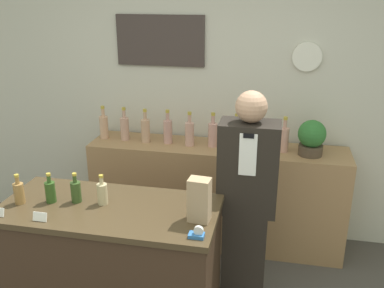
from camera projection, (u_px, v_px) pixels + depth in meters
The scene contains 21 objects.
back_wall at pixel (204, 93), 3.90m from camera, with size 5.20×0.09×2.70m.
back_shelf at pixel (216, 195), 3.91m from camera, with size 2.27×0.46×0.95m.
display_counter at pixel (113, 267), 2.92m from camera, with size 1.42×0.67×0.93m.
shopkeeper at pixel (247, 203), 3.05m from camera, with size 0.41×0.26×1.63m.
potted_plant at pixel (312, 137), 3.51m from camera, with size 0.23×0.23×0.30m.
paper_bag at pixel (199, 200), 2.56m from camera, with size 0.14×0.11×0.27m.
tape_dispenser at pixel (197, 234), 2.42m from camera, with size 0.09×0.06×0.07m.
price_card_right at pixel (40, 217), 2.58m from camera, with size 0.09×0.02×0.06m.
counter_bottle_0 at pixel (19, 192), 2.78m from camera, with size 0.07×0.07×0.20m.
counter_bottle_1 at pixel (50, 191), 2.80m from camera, with size 0.07×0.07×0.20m.
counter_bottle_2 at pixel (76, 191), 2.80m from camera, with size 0.07×0.07×0.20m.
counter_bottle_3 at pixel (102, 193), 2.77m from camera, with size 0.07×0.07×0.20m.
shelf_bottle_0 at pixel (104, 126), 3.92m from camera, with size 0.08×0.08×0.31m.
shelf_bottle_1 at pixel (125, 128), 3.88m from camera, with size 0.08×0.08×0.31m.
shelf_bottle_2 at pixel (146, 130), 3.82m from camera, with size 0.08×0.08×0.31m.
shelf_bottle_3 at pixel (168, 131), 3.80m from camera, with size 0.08×0.08×0.31m.
shelf_bottle_4 at pixel (190, 133), 3.74m from camera, with size 0.08×0.08×0.31m.
shelf_bottle_5 at pixel (213, 134), 3.71m from camera, with size 0.08×0.08×0.31m.
shelf_bottle_6 at pixel (236, 135), 3.68m from camera, with size 0.08×0.08×0.31m.
shelf_bottle_7 at pixel (260, 137), 3.63m from camera, with size 0.08×0.08×0.31m.
shelf_bottle_8 at pixel (284, 139), 3.59m from camera, with size 0.08×0.08×0.31m.
Camera 1 is at (0.66, -1.77, 2.25)m, focal length 40.00 mm.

